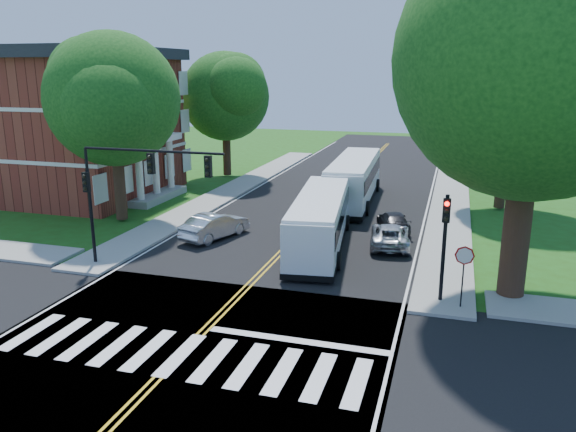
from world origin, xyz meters
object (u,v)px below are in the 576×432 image
at_px(bus_follow, 354,179).
at_px(suv, 390,235).
at_px(bus_lead, 320,220).
at_px(signal_ne, 445,234).
at_px(hatchback, 215,226).
at_px(dark_sedan, 393,221).
at_px(signal_nw, 131,180).

bearing_deg(bus_follow, suv, 108.06).
bearing_deg(bus_lead, bus_follow, -96.56).
distance_m(signal_ne, bus_lead, 8.84).
bearing_deg(bus_follow, hatchback, 59.05).
relative_size(hatchback, dark_sedan, 1.14).
bearing_deg(signal_ne, signal_nw, -179.95).
relative_size(signal_ne, hatchback, 1.00).
xyz_separation_m(signal_nw, signal_ne, (14.06, 0.01, -1.41)).
bearing_deg(signal_ne, dark_sedan, 106.50).
xyz_separation_m(bus_lead, suv, (3.58, 1.33, -0.91)).
relative_size(signal_ne, bus_follow, 0.36).
xyz_separation_m(suv, dark_sedan, (-0.16, 3.12, -0.05)).
relative_size(signal_ne, suv, 1.00).
bearing_deg(bus_lead, suv, -167.00).
xyz_separation_m(signal_ne, bus_follow, (-6.63, 16.94, -1.29)).
bearing_deg(bus_follow, signal_nw, 63.42).
xyz_separation_m(hatchback, dark_sedan, (9.50, 4.50, -0.17)).
bearing_deg(bus_follow, bus_lead, 87.92).
relative_size(bus_lead, dark_sedan, 2.93).
relative_size(signal_ne, bus_lead, 0.39).
distance_m(signal_nw, hatchback, 7.03).
bearing_deg(bus_lead, signal_nw, 30.32).
relative_size(suv, dark_sedan, 1.14).
distance_m(bus_lead, suv, 3.92).
bearing_deg(bus_lead, signal_ne, 130.44).
distance_m(signal_ne, bus_follow, 18.24).
relative_size(signal_nw, suv, 1.63).
bearing_deg(signal_ne, bus_lead, 137.83).
height_order(signal_ne, bus_follow, signal_ne).
bearing_deg(hatchback, dark_sedan, -136.08).
bearing_deg(suv, bus_follow, -75.84).
bearing_deg(dark_sedan, signal_nw, 27.29).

